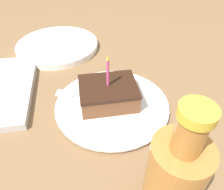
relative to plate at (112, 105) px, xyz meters
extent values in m
cube|color=brown|center=(-0.01, -0.02, -0.03)|extent=(2.40, 2.40, 0.04)
cylinder|color=white|center=(0.00, 0.00, 0.00)|extent=(0.26, 0.26, 0.01)
cylinder|color=white|center=(0.00, 0.00, 0.00)|extent=(0.28, 0.28, 0.01)
cube|color=brown|center=(0.00, -0.01, 0.03)|extent=(0.10, 0.13, 0.04)
cube|color=black|center=(0.00, -0.01, 0.05)|extent=(0.11, 0.13, 0.01)
cylinder|color=#E04C8C|center=(0.00, -0.01, 0.09)|extent=(0.01, 0.01, 0.07)
cone|color=yellow|center=(0.00, -0.01, 0.13)|extent=(0.01, 0.01, 0.01)
cube|color=#B2B2B7|center=(-0.03, -0.04, 0.01)|extent=(0.05, 0.12, 0.00)
cube|color=#B2B2B7|center=(-0.05, -0.11, 0.01)|extent=(0.04, 0.05, 0.00)
cylinder|color=#B27233|center=(0.26, 0.04, 0.08)|extent=(0.07, 0.07, 0.18)
cylinder|color=#B27233|center=(0.26, 0.04, 0.20)|extent=(0.03, 0.03, 0.05)
cylinder|color=gold|center=(0.26, 0.04, 0.23)|extent=(0.04, 0.04, 0.01)
cylinder|color=white|center=(-0.32, -0.14, 0.00)|extent=(0.28, 0.28, 0.02)
camera|label=1|loc=(0.38, -0.06, 0.37)|focal=35.00mm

